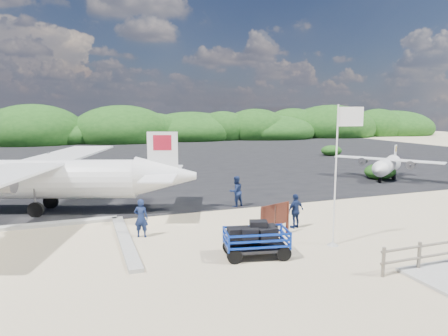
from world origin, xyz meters
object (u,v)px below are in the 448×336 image
Objects in this scene: crew_a at (141,218)px; aircraft_small at (69,160)px; baggage_cart at (256,257)px; flagpole at (333,245)px; crew_b at (236,191)px; aircraft_large at (297,154)px; signboard at (275,236)px; crew_c at (296,211)px.

crew_a reaches higher than aircraft_small.
flagpole reaches higher than baggage_cart.
aircraft_small is (-9.26, 25.39, -0.87)m from crew_b.
aircraft_large is (15.58, 29.50, 0.00)m from flagpole.
crew_b reaches higher than baggage_cart.
crew_a is 34.32m from aircraft_large.
signboard is at bearing 132.79° from flagpole.
aircraft_small is at bearing 107.81° from flagpole.
crew_a is 6.94m from crew_c.
flagpole reaches higher than aircraft_large.
aircraft_large reaches higher than aircraft_small.
aircraft_large reaches higher than crew_b.
signboard is 5.77m from crew_a.
signboard is at bearing -174.61° from crew_a.
flagpole is 2.74m from crew_c.
crew_c is 0.09× the size of aircraft_large.
aircraft_small is (-3.46, 29.02, -0.83)m from crew_a.
flagpole is 0.84× the size of aircraft_small.
flagpole is at bearing 85.07° from crew_b.
crew_a is at bearing 61.97° from aircraft_small.
crew_c reaches higher than aircraft_small.
crew_c is at bearing 94.45° from flagpole.
crew_b is 4.85m from crew_c.
flagpole is at bearing -66.24° from signboard.
crew_a is at bearing -23.86° from crew_c.
crew_b is 27.84m from aircraft_large.
flagpole is 33.36m from aircraft_large.
baggage_cart is at bearing -151.44° from signboard.
flagpole is at bearing 177.14° from crew_a.
signboard is at bearing 14.07° from crew_c.
aircraft_large is (17.25, 27.69, 0.00)m from signboard.
baggage_cart is 1.58× the size of crew_c.
crew_b is 1.09× the size of crew_c.
baggage_cart is 7.84m from crew_b.
aircraft_large is at bearing 68.28° from baggage_cart.
flagpole is 3.37× the size of crew_a.
baggage_cart is 0.38× the size of aircraft_small.
crew_b is at bearing 66.75° from signboard.
signboard is 1.11× the size of crew_c.
flagpole reaches higher than aircraft_small.
crew_a is 1.04× the size of crew_c.
crew_c reaches higher than signboard.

